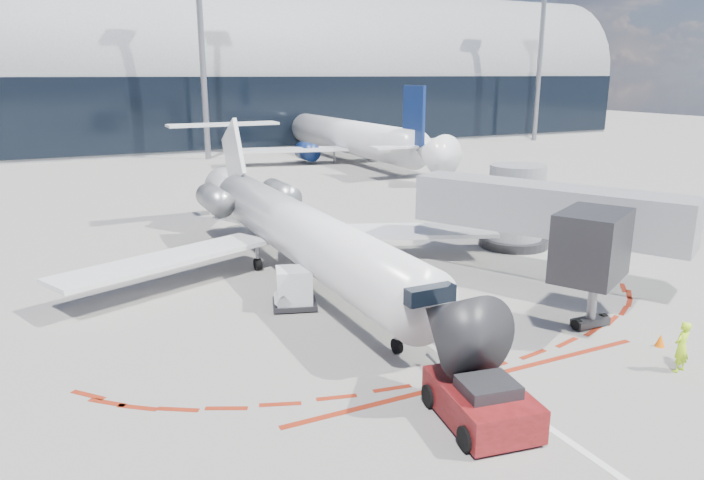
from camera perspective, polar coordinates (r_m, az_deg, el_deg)
name	(u,v)px	position (r m, az deg, el deg)	size (l,w,h in m)	color
ground	(336,280)	(31.00, -1.45, -3.65)	(260.00, 260.00, 0.00)	slate
apron_centerline	(320,269)	(32.75, -2.90, -2.63)	(0.25, 40.00, 0.01)	silver
apron_stop_bar	(478,378)	(21.84, 11.40, -12.23)	(14.00, 0.25, 0.01)	maroon
terminal_building	(139,84)	(92.58, -18.81, 13.29)	(150.00, 24.15, 24.00)	gray
jet_bridge	(537,214)	(33.03, 16.44, 2.31)	(10.03, 15.20, 4.90)	gray
light_mast_centre	(202,50)	(76.77, -13.49, 16.47)	(0.70, 0.70, 25.00)	slate
light_mast_east	(540,55)	(100.51, 16.74, 15.79)	(0.70, 0.70, 25.00)	slate
regional_jet	(294,228)	(31.47, -5.33, 1.13)	(23.33, 28.76, 7.20)	silver
pushback_tug	(482,402)	(19.14, 11.70, -14.20)	(2.86, 5.74, 1.46)	#500E0B
ramp_worker	(682,347)	(24.24, 27.78, -8.59)	(0.66, 0.43, 1.81)	#BBF71A
uld_container	(294,289)	(27.26, -5.27, -4.42)	(2.26, 2.08, 1.76)	black
safety_cone_right	(660,340)	(26.27, 26.22, -8.18)	(0.35, 0.35, 0.49)	#FF6405
bg_airliner_1	(348,113)	(73.49, -0.37, 11.49)	(34.04, 36.04, 11.01)	silver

